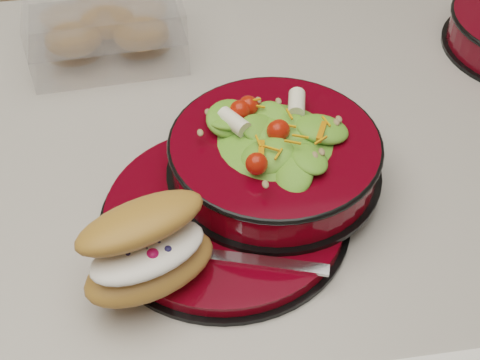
{
  "coord_description": "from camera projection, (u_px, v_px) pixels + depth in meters",
  "views": [
    {
      "loc": [
        -0.13,
        -0.65,
        1.46
      ],
      "look_at": [
        -0.05,
        -0.13,
        0.94
      ],
      "focal_mm": 50.0,
      "sensor_mm": 36.0,
      "label": 1
    }
  ],
  "objects": [
    {
      "name": "pastry_box",
      "position": [
        106.0,
        27.0,
        0.95
      ],
      "size": [
        0.22,
        0.17,
        0.09
      ],
      "rotation": [
        0.0,
        0.0,
        0.07
      ],
      "color": "white",
      "rests_on": "island_counter"
    },
    {
      "name": "fork",
      "position": [
        233.0,
        258.0,
        0.68
      ],
      "size": [
        0.18,
        0.07,
        0.0
      ],
      "rotation": [
        0.0,
        0.0,
        1.26
      ],
      "color": "silver",
      "rests_on": "dinner_plate"
    },
    {
      "name": "salad_bowl",
      "position": [
        275.0,
        149.0,
        0.75
      ],
      "size": [
        0.25,
        0.25,
        0.1
      ],
      "rotation": [
        0.0,
        0.0,
        0.38
      ],
      "color": "black",
      "rests_on": "dinner_plate"
    },
    {
      "name": "dinner_plate",
      "position": [
        226.0,
        214.0,
        0.74
      ],
      "size": [
        0.28,
        0.28,
        0.02
      ],
      "rotation": [
        0.0,
        0.0,
        -0.21
      ],
      "color": "black",
      "rests_on": "island_counter"
    },
    {
      "name": "island_counter",
      "position": [
        257.0,
        319.0,
        1.18
      ],
      "size": [
        1.24,
        0.74,
        0.9
      ],
      "color": "white",
      "rests_on": "ground"
    },
    {
      "name": "croissant",
      "position": [
        148.0,
        249.0,
        0.64
      ],
      "size": [
        0.15,
        0.13,
        0.08
      ],
      "rotation": [
        0.0,
        0.0,
        0.39
      ],
      "color": "#A96733",
      "rests_on": "dinner_plate"
    }
  ]
}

